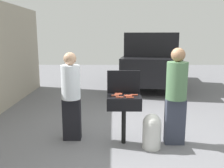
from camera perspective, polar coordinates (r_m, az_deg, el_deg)
The scene contains 15 objects.
ground_plane at distance 4.67m, azimuth 4.93°, elevation -13.31°, with size 24.00×24.00×0.00m, color slate.
bbq_grill at distance 4.38m, azimuth 2.77°, elevation -4.55°, with size 0.60×0.44×0.89m.
grill_lid_open at distance 4.51m, azimuth 2.70°, elevation 0.49°, with size 0.60×0.05×0.42m, color black.
hot_dog_0 at distance 4.20m, azimuth 1.78°, elevation -3.09°, with size 0.03×0.03×0.13m, color #B74C33.
hot_dog_1 at distance 4.19m, azimuth 4.16°, elevation -3.13°, with size 0.03×0.03×0.13m, color #AD4228.
hot_dog_2 at distance 4.33m, azimuth 3.67°, elevation -2.66°, with size 0.03×0.03×0.13m, color #B74C33.
hot_dog_3 at distance 4.39m, azimuth 1.45°, elevation -2.45°, with size 0.03×0.03×0.13m, color #B74C33.
hot_dog_4 at distance 4.45m, azimuth 1.55°, elevation -2.25°, with size 0.03×0.03×0.13m, color #B74C33.
hot_dog_5 at distance 4.32m, azimuth 0.73°, elevation -2.67°, with size 0.03×0.03×0.13m, color #C6593D.
hot_dog_6 at distance 4.37m, azimuth 5.10°, elevation -2.55°, with size 0.03×0.03×0.13m, color #AD4228.
hot_dog_7 at distance 4.28m, azimuth 3.79°, elevation -2.81°, with size 0.03×0.03×0.13m, color #B74C33.
propane_tank at distance 4.38m, azimuth 9.20°, elevation -10.55°, with size 0.32×0.32×0.62m.
person_left at distance 4.56m, azimuth -9.46°, elevation -2.17°, with size 0.34×0.34×1.64m.
person_right at distance 4.46m, azimuth 14.65°, elevation -2.07°, with size 0.36×0.36×1.73m.
parked_minivan at distance 9.62m, azimuth 8.88°, elevation 5.69°, with size 2.55×4.63×2.02m.
Camera 1 is at (-0.37, -4.23, 1.94)m, focal length 39.47 mm.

